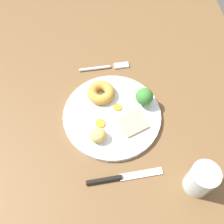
{
  "coord_description": "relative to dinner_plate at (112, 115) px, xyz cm",
  "views": [
    {
      "loc": [
        36.48,
        -5.04,
        64.88
      ],
      "look_at": [
        0.97,
        -1.68,
        6.0
      ],
      "focal_mm": 41.65,
      "sensor_mm": 36.0,
      "label": 1
    }
  ],
  "objects": [
    {
      "name": "dining_table",
      "position": [
        -0.97,
        1.68,
        -2.5
      ],
      "size": [
        120.0,
        84.0,
        3.6
      ],
      "primitive_type": "cube",
      "color": "brown",
      "rests_on": "ground"
    },
    {
      "name": "dinner_plate",
      "position": [
        0.0,
        0.0,
        0.0
      ],
      "size": [
        26.37,
        26.37,
        1.4
      ],
      "primitive_type": "cylinder",
      "color": "white",
      "rests_on": "dining_table"
    },
    {
      "name": "meat_slice_main",
      "position": [
        3.46,
        5.08,
        1.1
      ],
      "size": [
        8.31,
        8.43,
        0.8
      ],
      "primitive_type": "cube",
      "rotation": [
        0.0,
        0.0,
        5.11
      ],
      "color": "tan",
      "rests_on": "dinner_plate"
    },
    {
      "name": "yorkshire_pudding",
      "position": [
        -6.33,
        -2.47,
        2.09
      ],
      "size": [
        7.7,
        7.7,
        2.78
      ],
      "primitive_type": "torus",
      "color": "#C68938",
      "rests_on": "dinner_plate"
    },
    {
      "name": "roast_potato_left",
      "position": [
        6.77,
        -4.23,
        2.39
      ],
      "size": [
        4.26,
        4.74,
        3.38
      ],
      "primitive_type": "ellipsoid",
      "rotation": [
        0.0,
        0.0,
        4.65
      ],
      "color": "#D8B260",
      "rests_on": "dinner_plate"
    },
    {
      "name": "carrot_coin_front",
      "position": [
        2.71,
        -3.31,
        0.92
      ],
      "size": [
        2.64,
        2.64,
        0.44
      ],
      "primitive_type": "cylinder",
      "color": "orange",
      "rests_on": "dinner_plate"
    },
    {
      "name": "carrot_coin_back",
      "position": [
        -1.75,
        1.65,
        0.93
      ],
      "size": [
        2.24,
        2.24,
        0.47
      ],
      "primitive_type": "cylinder",
      "color": "orange",
      "rests_on": "dinner_plate"
    },
    {
      "name": "broccoli_floret",
      "position": [
        -2.68,
        8.9,
        3.77
      ],
      "size": [
        4.7,
        4.7,
        5.49
      ],
      "color": "#8CB766",
      "rests_on": "dinner_plate"
    },
    {
      "name": "fork",
      "position": [
        -17.4,
        -0.26,
        -0.31
      ],
      "size": [
        2.41,
        15.31,
        0.9
      ],
      "rotation": [
        0.0,
        0.0,
        1.63
      ],
      "color": "silver",
      "rests_on": "dining_table"
    },
    {
      "name": "knife",
      "position": [
        17.2,
        -0.21,
        -0.25
      ],
      "size": [
        2.89,
        18.56,
        1.2
      ],
      "rotation": [
        0.0,
        0.0,
        1.65
      ],
      "color": "black",
      "rests_on": "dining_table"
    },
    {
      "name": "water_glass",
      "position": [
        20.4,
        17.94,
        3.57
      ],
      "size": [
        6.3,
        6.3,
        8.55
      ],
      "primitive_type": "cylinder",
      "color": "silver",
      "rests_on": "dining_table"
    }
  ]
}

